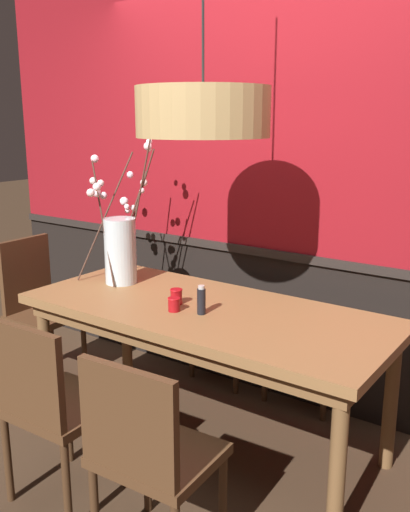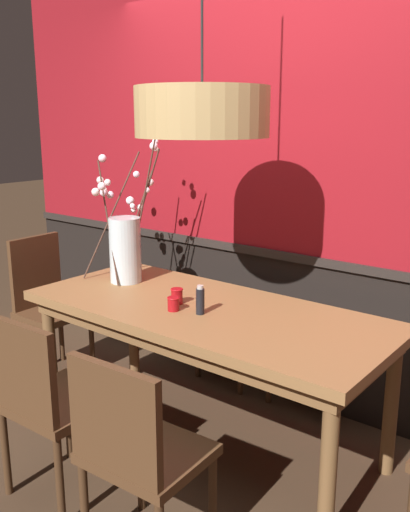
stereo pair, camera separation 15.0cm
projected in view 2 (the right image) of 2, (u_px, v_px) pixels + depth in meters
The scene contains 13 objects.
ground_plane at pixel (205, 439), 3.14m from camera, with size 24.00×24.00×0.00m, color #422D1E.
back_wall at pixel (284, 167), 3.37m from camera, with size 4.63×0.14×2.94m.
dining_table at pixel (205, 322), 2.97m from camera, with size 1.98×0.86×0.78m.
chair_far_side_right at pixel (321, 319), 3.50m from camera, with size 0.47×0.44×0.92m.
chair_head_west_end at pixel (46, 300), 3.85m from camera, with size 0.40×0.42×0.96m.
chair_near_side_left at pixel (48, 397), 2.55m from camera, with size 0.46×0.45×0.91m.
chair_far_side_left at pixel (243, 302), 3.83m from camera, with size 0.46×0.43×0.93m.
chair_near_side_right at pixel (136, 448), 2.17m from camera, with size 0.48×0.42×0.89m.
vase_with_blossoms at pixel (125, 247), 3.38m from camera, with size 0.51×0.52×0.89m.
candle_holder_nearer_center at pixel (177, 296), 3.00m from camera, with size 0.07×0.07×0.08m.
candle_holder_nearer_edge at pixel (173, 304), 2.89m from camera, with size 0.07×0.07×0.07m.
condiment_bottle at pixel (200, 300), 2.83m from camera, with size 0.04×0.04×0.15m.
pendant_lamp at pixel (202, 112), 2.63m from camera, with size 0.63×0.63×1.28m.
Camera 2 is at (1.74, -2.19, 1.75)m, focal length 39.51 mm.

